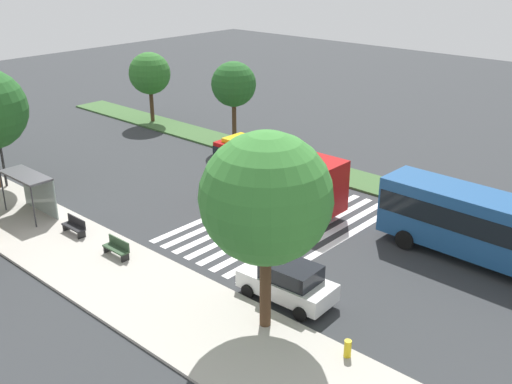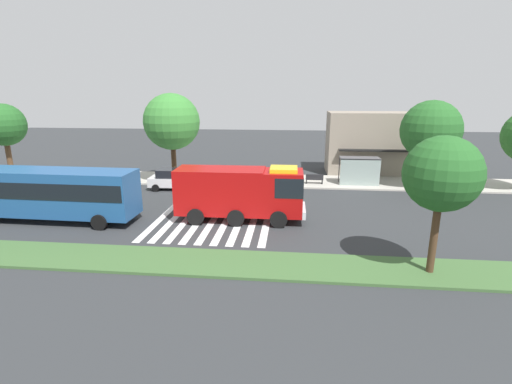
# 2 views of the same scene
# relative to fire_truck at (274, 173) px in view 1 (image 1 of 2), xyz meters

# --- Properties ---
(ground_plane) EXTENTS (120.00, 120.00, 0.00)m
(ground_plane) POSITION_rel_fire_truck_xyz_m (-0.53, 1.80, -2.02)
(ground_plane) COLOR #2D3033
(sidewalk) EXTENTS (60.00, 5.25, 0.14)m
(sidewalk) POSITION_rel_fire_truck_xyz_m (-0.53, 11.42, -1.95)
(sidewalk) COLOR #ADA89E
(sidewalk) RESTS_ON ground_plane
(median_strip) EXTENTS (60.00, 3.00, 0.14)m
(median_strip) POSITION_rel_fire_truck_xyz_m (-0.53, -6.69, -1.95)
(median_strip) COLOR #3D6033
(median_strip) RESTS_ON ground_plane
(crosswalk) EXTENTS (7.65, 12.59, 0.01)m
(crosswalk) POSITION_rel_fire_truck_xyz_m (-2.06, 1.80, -2.01)
(crosswalk) COLOR silver
(crosswalk) RESTS_ON ground_plane
(fire_truck) EXTENTS (8.49, 2.80, 3.65)m
(fire_truck) POSITION_rel_fire_truck_xyz_m (0.00, 0.00, 0.00)
(fire_truck) COLOR #A50C0C
(fire_truck) RESTS_ON ground_plane
(parked_car_mid) EXTENTS (4.35, 2.29, 1.80)m
(parked_car_mid) POSITION_rel_fire_truck_xyz_m (-7.26, 7.59, -1.10)
(parked_car_mid) COLOR silver
(parked_car_mid) RESTS_ON ground_plane
(transit_bus) EXTENTS (11.64, 3.05, 3.44)m
(transit_bus) POSITION_rel_fire_truck_xyz_m (-12.72, -1.34, 0.03)
(transit_bus) COLOR navy
(transit_bus) RESTS_ON ground_plane
(bus_stop_shelter) EXTENTS (3.50, 1.40, 2.46)m
(bus_stop_shelter) POSITION_rel_fire_truck_xyz_m (9.17, 10.30, -0.13)
(bus_stop_shelter) COLOR #4C4C51
(bus_stop_shelter) RESTS_ON sidewalk
(bench_near_shelter) EXTENTS (1.60, 0.50, 0.90)m
(bench_near_shelter) POSITION_rel_fire_truck_xyz_m (5.17, 10.30, -1.43)
(bench_near_shelter) COLOR black
(bench_near_shelter) RESTS_ON sidewalk
(bench_west_of_shelter) EXTENTS (1.60, 0.50, 0.90)m
(bench_west_of_shelter) POSITION_rel_fire_truck_xyz_m (1.41, 10.30, -1.43)
(bench_west_of_shelter) COLOR #2D472D
(bench_west_of_shelter) RESTS_ON sidewalk
(sidewalk_tree_west) EXTENTS (5.07, 5.07, 8.11)m
(sidewalk_tree_west) POSITION_rel_fire_truck_xyz_m (-7.87, 9.80, 3.67)
(sidewalk_tree_west) COLOR #47301E
(sidewalk_tree_west) RESTS_ON sidewalk
(median_tree_west) EXTENTS (3.37, 3.37, 6.38)m
(median_tree_west) POSITION_rel_fire_truck_xyz_m (9.70, -6.69, 2.79)
(median_tree_west) COLOR #47301E
(median_tree_west) RESTS_ON median_strip
(median_tree_center) EXTENTS (3.56, 3.56, 5.98)m
(median_tree_center) POSITION_rel_fire_truck_xyz_m (19.66, -6.69, 2.30)
(median_tree_center) COLOR #47301E
(median_tree_center) RESTS_ON median_strip
(fire_hydrant) EXTENTS (0.28, 0.28, 0.70)m
(fire_hydrant) POSITION_rel_fire_truck_xyz_m (-11.51, 9.30, -1.53)
(fire_hydrant) COLOR gold
(fire_hydrant) RESTS_ON sidewalk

